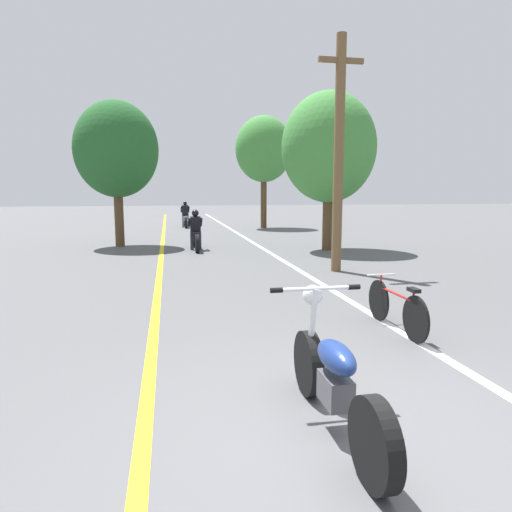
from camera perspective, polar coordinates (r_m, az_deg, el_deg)
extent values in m
plane|color=#515154|center=(4.02, 12.72, -21.30)|extent=(120.00, 120.00, 0.00)
cube|color=yellow|center=(15.45, -11.70, 0.66)|extent=(0.14, 48.00, 0.01)
cube|color=white|center=(15.77, 0.82, 0.98)|extent=(0.14, 48.00, 0.01)
cylinder|color=brown|center=(11.34, 10.29, 12.17)|extent=(0.24, 0.24, 5.58)
cube|color=brown|center=(11.70, 10.59, 22.92)|extent=(1.10, 0.10, 0.12)
cylinder|color=#513A23|center=(15.43, 8.92, 5.17)|extent=(0.32, 0.32, 2.39)
ellipsoid|color=#42893D|center=(15.48, 9.10, 13.27)|extent=(3.12, 2.80, 3.58)
cylinder|color=#513A23|center=(24.56, 0.96, 7.28)|extent=(0.32, 0.32, 3.21)
ellipsoid|color=#42893D|center=(24.66, 0.98, 13.23)|extent=(3.01, 2.71, 3.46)
cylinder|color=#513A23|center=(17.01, -16.77, 5.36)|extent=(0.32, 0.32, 2.49)
ellipsoid|color=#235B28|center=(17.05, -17.07, 12.64)|extent=(2.91, 2.62, 3.34)
cylinder|color=black|center=(4.55, 6.58, -13.17)|extent=(0.12, 0.63, 0.63)
cylinder|color=black|center=(3.34, 14.59, -21.76)|extent=(0.12, 0.63, 0.63)
ellipsoid|color=navy|center=(3.80, 10.00, -12.32)|extent=(0.24, 0.61, 0.23)
cube|color=#4C4C51|center=(3.91, 9.89, -16.17)|extent=(0.20, 0.36, 0.24)
cylinder|color=silver|center=(4.35, 7.02, -8.82)|extent=(0.06, 0.23, 0.79)
cylinder|color=silver|center=(4.17, 7.50, -4.06)|extent=(0.73, 0.04, 0.04)
cylinder|color=black|center=(4.07, 2.58, -4.30)|extent=(0.11, 0.05, 0.05)
cylinder|color=black|center=(4.29, 12.15, -3.81)|extent=(0.11, 0.05, 0.05)
sphere|color=silver|center=(4.27, 7.09, -4.87)|extent=(0.19, 0.19, 0.19)
cylinder|color=black|center=(16.25, -7.70, 2.16)|extent=(0.12, 0.60, 0.60)
cylinder|color=black|center=(14.73, -7.36, 1.56)|extent=(0.12, 0.60, 0.60)
cube|color=black|center=(15.47, -7.55, 2.54)|extent=(0.20, 0.98, 0.28)
cylinder|color=silver|center=(16.10, -7.72, 4.42)|extent=(0.50, 0.03, 0.03)
cylinder|color=#282D3D|center=(15.43, -8.01, 1.89)|extent=(0.11, 0.11, 0.62)
cylinder|color=#282D3D|center=(15.45, -7.05, 1.91)|extent=(0.11, 0.11, 0.62)
cube|color=black|center=(15.42, -7.57, 3.97)|extent=(0.34, 0.27, 0.52)
cylinder|color=black|center=(15.56, -8.35, 4.18)|extent=(0.08, 0.41, 0.32)
cylinder|color=black|center=(15.59, -6.88, 4.21)|extent=(0.08, 0.41, 0.32)
sphere|color=black|center=(15.44, -7.61, 5.34)|extent=(0.23, 0.23, 0.23)
cylinder|color=black|center=(25.95, -8.87, 4.36)|extent=(0.12, 0.61, 0.61)
cylinder|color=black|center=(24.58, -8.75, 4.16)|extent=(0.12, 0.61, 0.61)
cube|color=silver|center=(25.25, -8.82, 4.67)|extent=(0.20, 0.88, 0.28)
cylinder|color=silver|center=(25.82, -8.89, 5.80)|extent=(0.50, 0.03, 0.03)
cylinder|color=slate|center=(25.21, -9.10, 4.26)|extent=(0.11, 0.11, 0.63)
cylinder|color=slate|center=(25.22, -8.51, 4.28)|extent=(0.11, 0.11, 0.63)
cube|color=black|center=(25.21, -8.84, 5.64)|extent=(0.34, 0.28, 0.60)
cylinder|color=black|center=(25.36, -9.31, 5.78)|extent=(0.08, 0.47, 0.36)
cylinder|color=black|center=(25.38, -8.40, 5.80)|extent=(0.08, 0.47, 0.36)
sphere|color=black|center=(25.24, -8.86, 6.54)|extent=(0.21, 0.21, 0.21)
cylinder|color=black|center=(7.23, 15.08, -5.37)|extent=(0.04, 0.62, 0.62)
cylinder|color=black|center=(6.32, 19.33, -7.50)|extent=(0.04, 0.62, 0.62)
cylinder|color=#B21E1E|center=(6.72, 17.13, -4.56)|extent=(0.04, 0.86, 0.04)
cylinder|color=#B21E1E|center=(6.34, 19.05, -5.69)|extent=(0.03, 0.03, 0.37)
cube|color=black|center=(6.30, 19.13, -4.04)|extent=(0.10, 0.20, 0.05)
cylinder|color=#B21E1E|center=(7.15, 15.31, -3.88)|extent=(0.03, 0.03, 0.40)
cylinder|color=silver|center=(7.11, 15.37, -2.28)|extent=(0.44, 0.03, 0.03)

